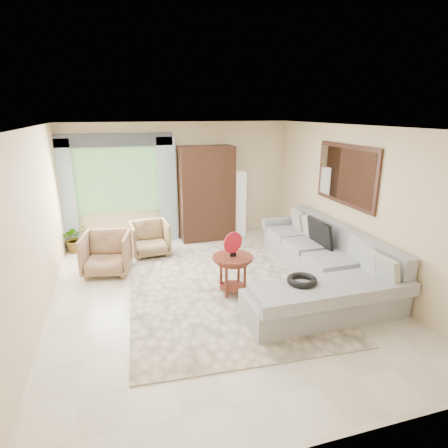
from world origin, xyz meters
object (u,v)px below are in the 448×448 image
object	(u,v)px
coffee_table	(233,274)
armchair_right	(150,239)
armchair_left	(107,253)
potted_plant	(75,238)
floor_lamp	(239,204)
sectional_sofa	(321,269)
armoire	(207,194)
tv_screen	(320,233)

from	to	relation	value
coffee_table	armchair_right	distance (m)	2.38
armchair_left	coffee_table	bearing A→B (deg)	-25.90
coffee_table	potted_plant	xyz separation A→B (m)	(-2.55, 2.74, -0.04)
armchair_right	potted_plant	xyz separation A→B (m)	(-1.47, 0.62, -0.05)
armchair_right	floor_lamp	size ratio (longest dim) A/B	0.50
armchair_right	potted_plant	distance (m)	1.60
sectional_sofa	armchair_right	bearing A→B (deg)	139.41
armchair_right	armoire	world-z (taller)	armoire
potted_plant	tv_screen	bearing A→B (deg)	-27.97
sectional_sofa	floor_lamp	world-z (taller)	floor_lamp
tv_screen	armoire	world-z (taller)	armoire
potted_plant	armchair_left	bearing A→B (deg)	-64.17
floor_lamp	armchair_left	bearing A→B (deg)	-154.56
tv_screen	armchair_left	bearing A→B (deg)	165.10
armchair_right	potted_plant	size ratio (longest dim) A/B	1.28
armchair_right	floor_lamp	xyz separation A→B (m)	(2.16, 0.73, 0.41)
armchair_left	floor_lamp	size ratio (longest dim) A/B	0.55
tv_screen	floor_lamp	distance (m)	2.51
floor_lamp	sectional_sofa	bearing A→B (deg)	-81.67
sectional_sofa	armchair_right	xyz separation A→B (m)	(-2.60, 2.22, 0.06)
tv_screen	coffee_table	bearing A→B (deg)	-166.12
floor_lamp	armchair_right	bearing A→B (deg)	-161.29
potted_plant	floor_lamp	distance (m)	3.67
potted_plant	floor_lamp	bearing A→B (deg)	1.70
potted_plant	armoire	xyz separation A→B (m)	(2.84, 0.05, 0.76)
armchair_left	floor_lamp	distance (m)	3.34
sectional_sofa	tv_screen	size ratio (longest dim) A/B	4.68
armchair_left	floor_lamp	xyz separation A→B (m)	(3.00, 1.43, 0.38)
coffee_table	armoire	distance (m)	2.89
tv_screen	armoire	bearing A→B (deg)	122.56
sectional_sofa	coffee_table	xyz separation A→B (m)	(-1.51, 0.11, 0.05)
coffee_table	armchair_left	world-z (taller)	armchair_left
sectional_sofa	armchair_right	world-z (taller)	sectional_sofa
potted_plant	sectional_sofa	bearing A→B (deg)	-35.01
potted_plant	armchair_right	bearing A→B (deg)	-23.01
potted_plant	coffee_table	bearing A→B (deg)	-47.04
sectional_sofa	tv_screen	bearing A→B (deg)	64.03
coffee_table	armchair_right	world-z (taller)	armchair_right
potted_plant	floor_lamp	size ratio (longest dim) A/B	0.39
armchair_left	armchair_right	xyz separation A→B (m)	(0.83, 0.69, -0.03)
tv_screen	armchair_left	distance (m)	3.84
potted_plant	floor_lamp	xyz separation A→B (m)	(3.64, 0.11, 0.46)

